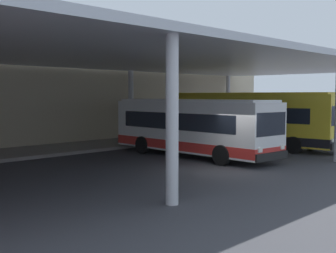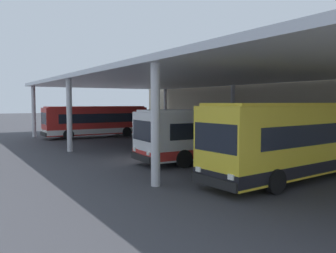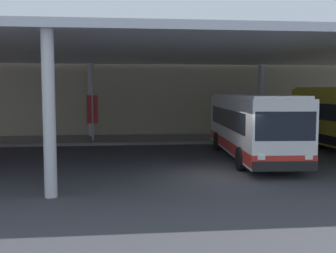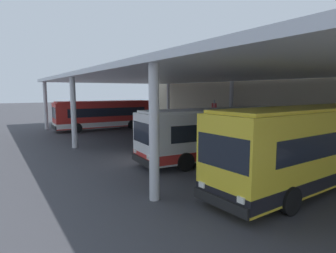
% 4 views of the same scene
% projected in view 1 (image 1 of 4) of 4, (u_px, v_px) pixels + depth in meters
% --- Properties ---
extents(ground_plane, '(200.00, 200.00, 0.00)m').
position_uv_depth(ground_plane, '(226.00, 171.00, 19.94)').
color(ground_plane, '#3D3D42').
extents(platform_kerb, '(42.00, 4.50, 0.18)m').
position_uv_depth(platform_kerb, '(76.00, 147.00, 28.08)').
color(platform_kerb, gray).
rests_on(platform_kerb, ground).
extents(station_building_facade, '(48.00, 1.60, 7.68)m').
position_uv_depth(station_building_facade, '(48.00, 89.00, 30.07)').
color(station_building_facade, '#C1B293').
rests_on(station_building_facade, ground).
extents(canopy_shelter, '(40.00, 17.00, 5.55)m').
position_uv_depth(canopy_shelter, '(143.00, 59.00, 23.38)').
color(canopy_shelter, silver).
rests_on(canopy_shelter, ground).
extents(bus_second_bay, '(3.20, 10.67, 3.17)m').
position_uv_depth(bus_second_bay, '(192.00, 127.00, 24.49)').
color(bus_second_bay, white).
rests_on(bus_second_bay, ground).
extents(bus_middle_bay, '(3.16, 11.45, 3.57)m').
position_uv_depth(bus_middle_bay, '(252.00, 119.00, 28.77)').
color(bus_middle_bay, yellow).
rests_on(bus_middle_bay, ground).
extents(bench_waiting, '(1.80, 0.45, 0.92)m').
position_uv_depth(bench_waiting, '(153.00, 132.00, 33.03)').
color(bench_waiting, '#4C515B').
rests_on(bench_waiting, platform_kerb).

